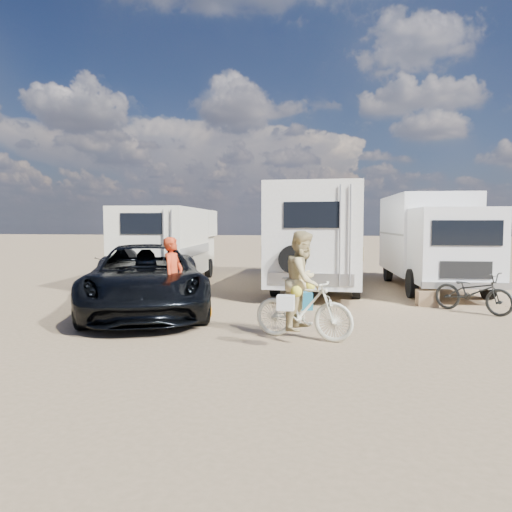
% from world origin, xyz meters
% --- Properties ---
extents(ground, '(140.00, 140.00, 0.00)m').
position_xyz_m(ground, '(0.00, 0.00, 0.00)').
color(ground, '#977B5A').
rests_on(ground, ground).
extents(rv_main, '(2.64, 7.82, 3.20)m').
position_xyz_m(rv_main, '(0.02, 7.00, 1.60)').
color(rv_main, white).
rests_on(rv_main, ground).
extents(rv_left, '(2.80, 6.53, 2.60)m').
position_xyz_m(rv_left, '(-5.13, 6.87, 1.30)').
color(rv_left, white).
rests_on(rv_left, ground).
extents(box_truck, '(2.77, 6.68, 3.04)m').
position_xyz_m(box_truck, '(3.55, 7.07, 1.52)').
color(box_truck, silver).
rests_on(box_truck, ground).
extents(dark_suv, '(4.61, 6.33, 1.60)m').
position_xyz_m(dark_suv, '(-3.83, 1.67, 0.80)').
color(dark_suv, black).
rests_on(dark_suv, ground).
extents(bike_man, '(1.82, 0.80, 0.93)m').
position_xyz_m(bike_man, '(-2.77, 0.62, 0.46)').
color(bike_man, orange).
rests_on(bike_man, ground).
extents(bike_woman, '(1.94, 1.00, 1.12)m').
position_xyz_m(bike_woman, '(0.04, -0.27, 0.56)').
color(bike_woman, beige).
rests_on(bike_woman, ground).
extents(rider_man, '(0.46, 0.64, 1.64)m').
position_xyz_m(rider_man, '(-2.77, 0.62, 0.82)').
color(rider_man, red).
rests_on(rider_man, ground).
extents(rider_woman, '(0.88, 1.02, 1.79)m').
position_xyz_m(rider_woman, '(0.04, -0.27, 0.90)').
color(rider_woman, tan).
rests_on(rider_woman, ground).
extents(bike_parked, '(1.86, 1.67, 0.98)m').
position_xyz_m(bike_parked, '(3.77, 3.02, 0.49)').
color(bike_parked, black).
rests_on(bike_parked, ground).
extents(cooler, '(0.58, 0.47, 0.42)m').
position_xyz_m(cooler, '(-0.24, 2.74, 0.21)').
color(cooler, '#1B647E').
rests_on(cooler, ground).
extents(crate, '(0.52, 0.52, 0.40)m').
position_xyz_m(crate, '(2.88, 3.82, 0.20)').
color(crate, '#8B6C4B').
rests_on(crate, ground).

